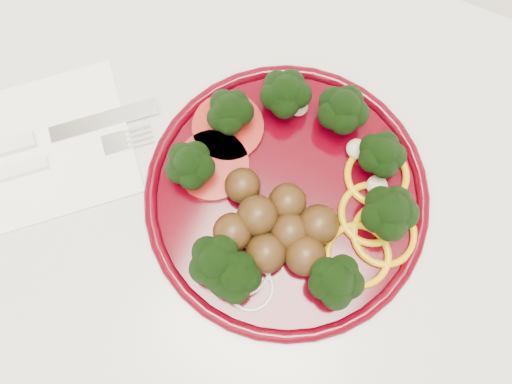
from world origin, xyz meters
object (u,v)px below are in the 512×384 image
at_px(plate, 287,196).
at_px(fork, 31,166).
at_px(knife, 29,141).
at_px(napkin, 56,145).

height_order(plate, fork, plate).
relative_size(knife, fork, 1.12).
distance_m(plate, knife, 0.28).
distance_m(napkin, knife, 0.03).
bearing_deg(plate, fork, -163.96).
height_order(napkin, knife, knife).
bearing_deg(knife, napkin, -22.66).
bearing_deg(napkin, fork, -105.73).
bearing_deg(fork, napkin, 33.31).
bearing_deg(fork, plate, -24.92).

